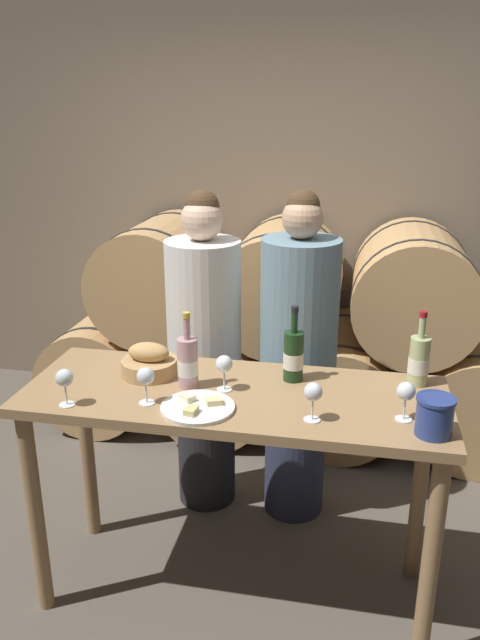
# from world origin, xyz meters

# --- Properties ---
(ground_plane) EXTENTS (10.00, 10.00, 0.00)m
(ground_plane) POSITION_xyz_m (0.00, 0.00, 0.00)
(ground_plane) COLOR #564F44
(stone_wall_back) EXTENTS (10.00, 0.12, 3.20)m
(stone_wall_back) POSITION_xyz_m (0.00, 2.00, 1.60)
(stone_wall_back) COLOR gray
(stone_wall_back) RESTS_ON ground_plane
(barrel_stack) EXTENTS (2.98, 0.85, 1.33)m
(barrel_stack) POSITION_xyz_m (0.00, 1.46, 0.61)
(barrel_stack) COLOR tan
(barrel_stack) RESTS_ON ground_plane
(tasting_table) EXTENTS (1.63, 0.61, 0.94)m
(tasting_table) POSITION_xyz_m (0.00, 0.00, 0.80)
(tasting_table) COLOR #99754C
(tasting_table) RESTS_ON ground_plane
(person_left) EXTENTS (0.36, 0.36, 1.62)m
(person_left) POSITION_xyz_m (-0.28, 0.63, 0.82)
(person_left) COLOR #232326
(person_left) RESTS_ON ground_plane
(person_right) EXTENTS (0.37, 0.37, 1.64)m
(person_right) POSITION_xyz_m (0.18, 0.63, 0.82)
(person_right) COLOR #2D334C
(person_right) RESTS_ON ground_plane
(wine_bottle_red) EXTENTS (0.08, 0.08, 0.31)m
(wine_bottle_red) POSITION_xyz_m (0.21, 0.15, 1.05)
(wine_bottle_red) COLOR #193819
(wine_bottle_red) RESTS_ON tasting_table
(wine_bottle_white) EXTENTS (0.08, 0.08, 0.30)m
(wine_bottle_white) POSITION_xyz_m (0.69, 0.21, 1.05)
(wine_bottle_white) COLOR #ADBC7F
(wine_bottle_white) RESTS_ON tasting_table
(wine_bottle_rose) EXTENTS (0.08, 0.08, 0.31)m
(wine_bottle_rose) POSITION_xyz_m (-0.18, 0.01, 1.05)
(wine_bottle_rose) COLOR #BC8E93
(wine_bottle_rose) RESTS_ON tasting_table
(blue_crock) EXTENTS (0.13, 0.13, 0.14)m
(blue_crock) POSITION_xyz_m (0.72, -0.19, 1.02)
(blue_crock) COLOR navy
(blue_crock) RESTS_ON tasting_table
(bread_basket) EXTENTS (0.23, 0.23, 0.14)m
(bread_basket) POSITION_xyz_m (-0.37, 0.09, 1.00)
(bread_basket) COLOR tan
(bread_basket) RESTS_ON tasting_table
(cheese_plate) EXTENTS (0.27, 0.27, 0.04)m
(cheese_plate) POSITION_xyz_m (-0.10, -0.17, 0.95)
(cheese_plate) COLOR white
(cheese_plate) RESTS_ON tasting_table
(wine_glass_far_left) EXTENTS (0.07, 0.07, 0.14)m
(wine_glass_far_left) POSITION_xyz_m (-0.58, -0.23, 1.05)
(wine_glass_far_left) COLOR white
(wine_glass_far_left) RESTS_ON tasting_table
(wine_glass_left) EXTENTS (0.07, 0.07, 0.14)m
(wine_glass_left) POSITION_xyz_m (-0.30, -0.16, 1.05)
(wine_glass_left) COLOR white
(wine_glass_left) RESTS_ON tasting_table
(wine_glass_center) EXTENTS (0.07, 0.07, 0.14)m
(wine_glass_center) POSITION_xyz_m (-0.04, 0.01, 1.05)
(wine_glass_center) COLOR white
(wine_glass_center) RESTS_ON tasting_table
(wine_glass_right) EXTENTS (0.07, 0.07, 0.14)m
(wine_glass_right) POSITION_xyz_m (0.31, -0.17, 1.05)
(wine_glass_right) COLOR white
(wine_glass_right) RESTS_ON tasting_table
(wine_glass_far_right) EXTENTS (0.07, 0.07, 0.14)m
(wine_glass_far_right) POSITION_xyz_m (0.63, -0.10, 1.05)
(wine_glass_far_right) COLOR white
(wine_glass_far_right) RESTS_ON tasting_table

